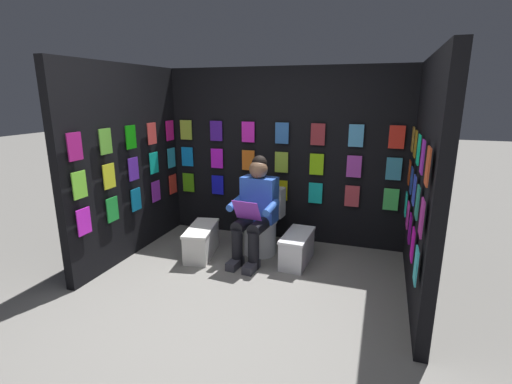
# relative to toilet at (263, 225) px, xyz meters

# --- Properties ---
(ground_plane) EXTENTS (30.00, 30.00, 0.00)m
(ground_plane) POSITION_rel_toilet_xyz_m (-0.10, 1.52, -0.33)
(ground_plane) COLOR gray
(display_wall_back) EXTENTS (3.16, 0.14, 2.19)m
(display_wall_back) POSITION_rel_toilet_xyz_m (-0.10, -0.54, 0.77)
(display_wall_back) COLOR black
(display_wall_back) RESTS_ON ground
(display_wall_left) EXTENTS (0.14, 2.02, 2.19)m
(display_wall_left) POSITION_rel_toilet_xyz_m (-1.68, 0.51, 0.77)
(display_wall_left) COLOR black
(display_wall_left) RESTS_ON ground
(display_wall_right) EXTENTS (0.14, 2.02, 2.19)m
(display_wall_right) POSITION_rel_toilet_xyz_m (1.48, 0.51, 0.77)
(display_wall_right) COLOR black
(display_wall_right) RESTS_ON ground
(toilet) EXTENTS (0.43, 0.57, 0.77)m
(toilet) POSITION_rel_toilet_xyz_m (0.00, 0.00, 0.00)
(toilet) COLOR white
(toilet) RESTS_ON ground
(person_reading) EXTENTS (0.55, 0.71, 1.19)m
(person_reading) POSITION_rel_toilet_xyz_m (0.02, 0.23, 0.27)
(person_reading) COLOR blue
(person_reading) RESTS_ON ground
(comic_longbox_near) EXTENTS (0.30, 0.63, 0.35)m
(comic_longbox_near) POSITION_rel_toilet_xyz_m (-0.47, 0.19, -0.15)
(comic_longbox_near) COLOR silver
(comic_longbox_near) RESTS_ON ground
(comic_longbox_far) EXTENTS (0.41, 0.71, 0.35)m
(comic_longbox_far) POSITION_rel_toilet_xyz_m (0.64, 0.35, -0.15)
(comic_longbox_far) COLOR white
(comic_longbox_far) RESTS_ON ground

